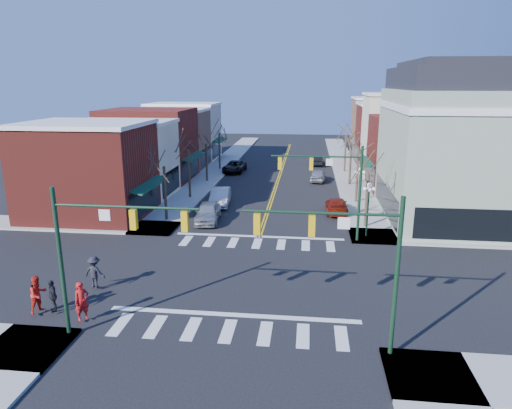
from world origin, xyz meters
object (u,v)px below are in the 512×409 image
(car_left_near, at_px, (208,212))
(pedestrian_dark_b, at_px, (95,272))
(lamppost_midblock, at_px, (360,182))
(lamppost_corner, at_px, (368,200))
(pedestrian_red_b, at_px, (38,294))
(pedestrian_dark_a, at_px, (52,296))
(car_left_far, at_px, (235,167))
(pedestrian_red_a, at_px, (82,301))
(car_right_far, at_px, (318,160))
(car_right_mid, at_px, (318,175))
(car_left_mid, at_px, (220,197))
(car_right_near, at_px, (337,205))
(victorian_corner, at_px, (463,143))

(car_left_near, height_order, pedestrian_dark_b, pedestrian_dark_b)
(pedestrian_dark_b, bearing_deg, lamppost_midblock, -126.65)
(lamppost_corner, distance_m, pedestrian_red_b, 23.06)
(pedestrian_red_b, relative_size, pedestrian_dark_b, 1.04)
(car_left_near, height_order, pedestrian_dark_a, pedestrian_dark_a)
(car_left_far, bearing_deg, pedestrian_red_a, -88.03)
(pedestrian_red_b, bearing_deg, lamppost_midblock, -15.84)
(car_left_near, relative_size, car_right_far, 1.10)
(pedestrian_red_b, bearing_deg, car_right_mid, 2.32)
(car_right_mid, distance_m, pedestrian_dark_b, 34.12)
(car_right_far, distance_m, pedestrian_dark_a, 47.76)
(lamppost_midblock, xyz_separation_m, car_left_mid, (-13.00, 1.72, -2.14))
(pedestrian_red_b, bearing_deg, pedestrian_dark_a, -49.20)
(car_left_mid, relative_size, pedestrian_dark_a, 2.92)
(car_right_near, bearing_deg, pedestrian_dark_b, 50.56)
(lamppost_corner, relative_size, car_right_far, 0.97)
(car_left_far, height_order, car_right_near, car_left_far)
(car_left_near, relative_size, pedestrian_dark_b, 2.58)
(lamppost_corner, relative_size, car_left_far, 0.81)
(car_left_near, distance_m, car_right_mid, 20.12)
(car_left_near, height_order, car_right_near, car_left_near)
(car_left_mid, xyz_separation_m, car_right_far, (9.78, 23.38, -0.09))
(car_left_near, relative_size, pedestrian_red_a, 2.47)
(victorian_corner, bearing_deg, car_left_far, 140.03)
(pedestrian_red_a, relative_size, pedestrian_red_b, 1.00)
(victorian_corner, height_order, car_left_near, victorian_corner)
(car_left_mid, height_order, pedestrian_red_b, pedestrian_red_b)
(victorian_corner, distance_m, car_right_near, 11.85)
(victorian_corner, distance_m, car_left_far, 30.08)
(car_left_far, distance_m, car_right_mid, 11.81)
(car_left_far, relative_size, car_right_far, 1.20)
(lamppost_corner, distance_m, car_left_mid, 15.53)
(car_left_near, height_order, pedestrian_red_b, pedestrian_red_b)
(lamppost_corner, xyz_separation_m, car_left_near, (-13.00, 2.71, -2.13))
(car_left_mid, bearing_deg, pedestrian_red_a, -101.63)
(pedestrian_red_a, distance_m, pedestrian_dark_b, 3.71)
(lamppost_midblock, height_order, pedestrian_red_b, lamppost_midblock)
(car_left_far, bearing_deg, lamppost_corner, -56.47)
(car_left_far, distance_m, pedestrian_red_b, 39.31)
(pedestrian_red_b, bearing_deg, car_left_mid, 12.54)
(victorian_corner, relative_size, lamppost_midblock, 3.29)
(pedestrian_red_a, bearing_deg, car_right_mid, 23.13)
(car_left_mid, bearing_deg, lamppost_corner, -37.70)
(pedestrian_red_a, height_order, pedestrian_red_b, pedestrian_red_a)
(pedestrian_dark_a, bearing_deg, car_left_near, 121.05)
(car_right_mid, xyz_separation_m, car_right_far, (0.18, 11.21, -0.00))
(pedestrian_dark_b, bearing_deg, pedestrian_red_a, 112.96)
(car_left_far, height_order, pedestrian_red_a, pedestrian_red_a)
(car_left_mid, distance_m, pedestrian_red_b, 22.98)
(lamppost_corner, relative_size, car_right_mid, 1.00)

